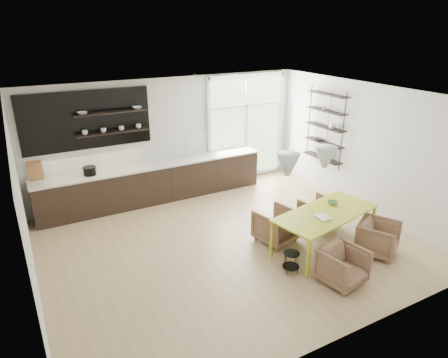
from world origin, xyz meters
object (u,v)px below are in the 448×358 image
armchair_back_left (276,225)px  armchair_front_right (378,238)px  armchair_back_right (317,212)px  wire_stool (291,260)px  dining_table (326,215)px  armchair_front_left (343,266)px

armchair_back_left → armchair_front_right: (1.41, -1.31, -0.01)m
armchair_back_right → armchair_front_right: 1.45m
armchair_front_right → wire_stool: bearing=141.4°
armchair_back_left → wire_stool: 1.10m
armchair_front_right → armchair_back_left: bearing=107.5°
armchair_front_right → dining_table: bearing=110.9°
dining_table → armchair_front_left: size_ratio=3.25×
armchair_back_right → armchair_front_left: 2.06m
armchair_back_left → armchair_front_right: size_ratio=1.03×
armchair_front_left → armchair_back_right: bearing=50.9°
armchair_front_left → wire_stool: (-0.56, 0.65, -0.07)m
armchair_back_right → armchair_front_left: armchair_front_left is taller
armchair_back_right → armchair_front_right: (0.24, -1.43, 0.02)m
armchair_back_left → armchair_back_right: armchair_back_left is taller
armchair_front_right → armchair_front_left: bearing=166.8°
dining_table → wire_stool: bearing=-173.3°
dining_table → armchair_back_left: bearing=121.7°
dining_table → armchair_back_right: (0.53, 0.80, -0.41)m
armchair_front_left → dining_table: bearing=54.5°
armchair_back_right → armchair_back_left: bearing=-2.3°
armchair_back_right → wire_stool: 1.94m
dining_table → armchair_front_right: bearing=-51.2°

